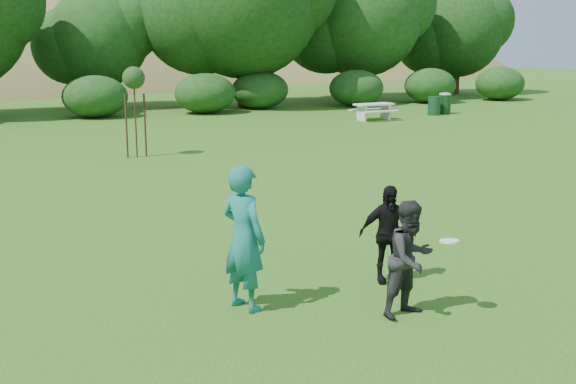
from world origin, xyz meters
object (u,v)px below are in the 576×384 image
player_teal (244,238)px  trash_can_near (434,106)px  sapling (134,80)px  picnic_table (374,109)px  trash_can_lidded (445,103)px  player_grey (411,259)px  player_black (388,234)px

player_teal → trash_can_near: (18.35, 19.23, -0.58)m
trash_can_near → sapling: size_ratio=0.32×
picnic_table → trash_can_lidded: 4.70m
trash_can_lidded → trash_can_near: bearing=-163.5°
player_teal → player_grey: (1.92, -1.26, -0.22)m
player_grey → trash_can_lidded: size_ratio=1.54×
player_teal → player_black: (2.45, 0.05, -0.26)m
player_teal → player_grey: size_ratio=1.27×
picnic_table → trash_can_lidded: size_ratio=1.71×
player_teal → picnic_table: (14.56, 18.77, -0.51)m
player_teal → picnic_table: size_ratio=1.14×
player_teal → picnic_table: 23.76m
player_grey → sapling: size_ratio=0.57×
trash_can_near → picnic_table: 3.82m
trash_can_near → sapling: 17.32m
player_teal → sapling: size_ratio=0.72×
sapling → player_black: bearing=-88.6°
player_teal → trash_can_near: player_teal is taller
player_teal → player_black: player_teal is taller
trash_can_lidded → picnic_table: bearing=-171.2°
player_black → trash_can_near: player_black is taller
player_black → trash_can_lidded: bearing=68.9°
picnic_table → trash_can_lidded: (4.65, 0.72, 0.02)m
player_teal → player_black: size_ratio=1.33×
player_teal → player_grey: bearing=-143.2°
player_grey → sapling: bearing=78.3°
sapling → player_teal: bearing=-98.9°
player_teal → sapling: 13.75m
trash_can_near → trash_can_lidded: trash_can_lidded is taller
player_teal → trash_can_lidded: bearing=-64.6°
player_grey → trash_can_near: bearing=40.4°
player_grey → player_black: size_ratio=1.05×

